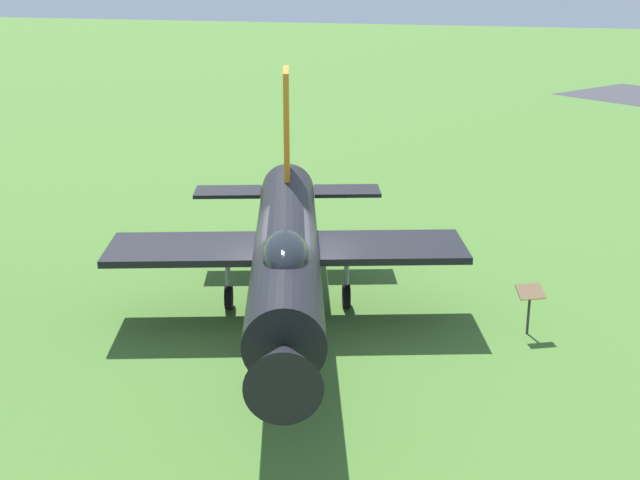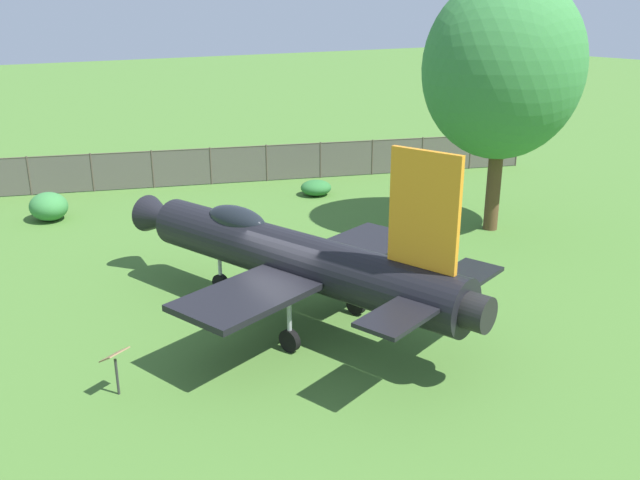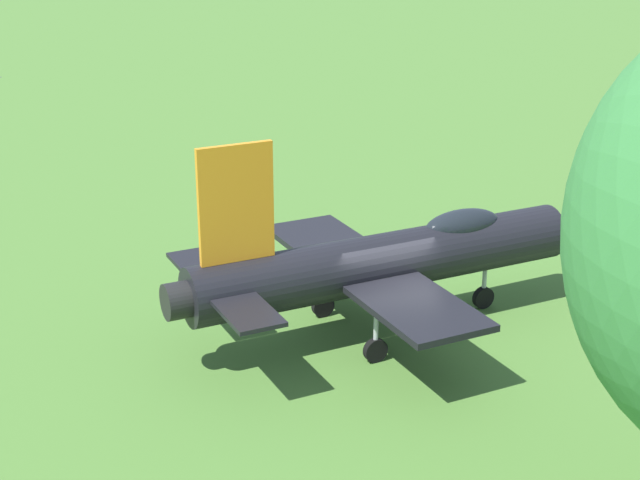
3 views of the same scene
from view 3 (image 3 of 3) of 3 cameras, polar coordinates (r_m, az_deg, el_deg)
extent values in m
plane|color=#47722D|center=(24.47, 3.85, -5.44)|extent=(200.00, 200.00, 0.00)
cylinder|color=black|center=(23.71, 3.95, -1.31)|extent=(4.43, 10.33, 1.45)
cone|color=black|center=(26.91, 14.69, 0.74)|extent=(1.65, 1.89, 1.23)
cylinder|color=black|center=(21.69, -8.61, -3.65)|extent=(1.01, 0.83, 0.87)
ellipsoid|color=black|center=(24.65, 8.59, 0.89)|extent=(1.51, 2.37, 0.84)
cube|color=orange|center=(21.38, -5.10, 2.20)|extent=(0.66, 1.76, 2.76)
cube|color=black|center=(25.53, 0.23, -0.07)|extent=(3.86, 3.00, 0.16)
cube|color=black|center=(21.63, 5.95, -4.12)|extent=(3.86, 3.00, 0.16)
cube|color=black|center=(23.36, -7.35, -1.40)|extent=(2.04, 1.58, 0.10)
cube|color=black|center=(20.55, -4.36, -4.44)|extent=(2.04, 1.58, 0.10)
cylinder|color=#A5A8AD|center=(25.63, 9.95, -1.97)|extent=(0.12, 0.12, 1.45)
cylinder|color=black|center=(25.91, 9.85, -3.45)|extent=(0.35, 0.63, 0.60)
cylinder|color=#A5A8AD|center=(24.74, 0.18, -2.48)|extent=(0.12, 0.12, 1.45)
cylinder|color=black|center=(25.03, 0.18, -4.01)|extent=(0.35, 0.63, 0.60)
cylinder|color=#A5A8AD|center=(22.45, 3.41, -5.03)|extent=(0.12, 0.12, 1.45)
cylinder|color=black|center=(22.77, 3.37, -6.68)|extent=(0.35, 0.63, 0.60)
cylinder|color=#333333|center=(28.97, -0.39, -0.19)|extent=(0.06, 0.06, 0.90)
cube|color=olive|center=(28.77, -0.39, 0.87)|extent=(0.71, 0.62, 0.25)
camera|label=1|loc=(34.81, 31.08, 13.19)|focal=46.97mm
camera|label=2|loc=(31.81, -27.42, 14.13)|focal=37.58mm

